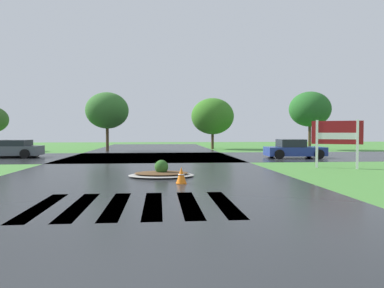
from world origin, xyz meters
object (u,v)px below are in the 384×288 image
(traffic_cone, at_px, (181,176))
(drainage_pipe_stack, at_px, (17,151))
(estate_billboard, at_px, (337,135))
(median_island, at_px, (161,173))
(car_white_sedan, at_px, (294,149))
(car_dark_suv, at_px, (11,149))

(traffic_cone, bearing_deg, drainage_pipe_stack, 127.25)
(estate_billboard, height_order, median_island, estate_billboard)
(car_white_sedan, xyz_separation_m, traffic_cone, (-8.52, -11.76, -0.31))
(car_white_sedan, bearing_deg, car_dark_suv, 176.15)
(car_dark_suv, relative_size, traffic_cone, 7.14)
(car_white_sedan, xyz_separation_m, drainage_pipe_stack, (-19.39, 2.54, -0.17))
(car_dark_suv, distance_m, traffic_cone, 17.90)
(drainage_pipe_stack, height_order, traffic_cone, drainage_pipe_stack)
(median_island, relative_size, car_white_sedan, 0.66)
(drainage_pipe_stack, bearing_deg, traffic_cone, -52.75)
(estate_billboard, xyz_separation_m, traffic_cone, (-8.04, -4.69, -1.36))
(median_island, xyz_separation_m, car_white_sedan, (9.20, 9.71, 0.45))
(estate_billboard, relative_size, median_island, 0.91)
(estate_billboard, relative_size, car_white_sedan, 0.60)
(median_island, distance_m, car_dark_suv, 15.89)
(car_dark_suv, bearing_deg, traffic_cone, 131.79)
(estate_billboard, xyz_separation_m, median_island, (-8.72, -2.63, -1.50))
(median_island, xyz_separation_m, drainage_pipe_stack, (-10.19, 12.24, 0.28))
(car_dark_suv, relative_size, drainage_pipe_stack, 1.53)
(car_white_sedan, bearing_deg, traffic_cone, -123.32)
(estate_billboard, bearing_deg, car_dark_suv, 2.57)
(median_island, height_order, car_white_sedan, car_white_sedan)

